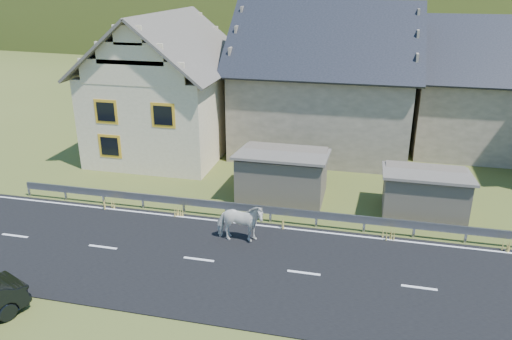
# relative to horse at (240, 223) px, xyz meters

# --- Properties ---
(ground) EXTENTS (160.00, 160.00, 0.00)m
(ground) POSITION_rel_horse_xyz_m (2.84, -1.72, -0.87)
(ground) COLOR #3B4719
(ground) RESTS_ON ground
(road) EXTENTS (60.00, 7.00, 0.04)m
(road) POSITION_rel_horse_xyz_m (2.84, -1.72, -0.85)
(road) COLOR black
(road) RESTS_ON ground
(lane_markings) EXTENTS (60.00, 6.60, 0.01)m
(lane_markings) POSITION_rel_horse_xyz_m (2.84, -1.72, -0.82)
(lane_markings) COLOR silver
(lane_markings) RESTS_ON road
(guardrail) EXTENTS (28.10, 0.09, 0.75)m
(guardrail) POSITION_rel_horse_xyz_m (2.84, 1.96, -0.30)
(guardrail) COLOR #93969B
(guardrail) RESTS_ON ground
(shed_left) EXTENTS (4.30, 3.30, 2.40)m
(shed_left) POSITION_rel_horse_xyz_m (0.84, 4.78, 0.23)
(shed_left) COLOR #62584B
(shed_left) RESTS_ON ground
(shed_right) EXTENTS (3.80, 2.90, 2.20)m
(shed_right) POSITION_rel_horse_xyz_m (7.34, 4.28, 0.13)
(shed_right) COLOR #62584B
(shed_right) RESTS_ON ground
(house_cream) EXTENTS (7.80, 9.80, 8.30)m
(house_cream) POSITION_rel_horse_xyz_m (-7.16, 10.28, 3.49)
(house_cream) COLOR beige
(house_cream) RESTS_ON ground
(house_stone_a) EXTENTS (10.80, 9.80, 8.90)m
(house_stone_a) POSITION_rel_horse_xyz_m (1.84, 13.28, 3.77)
(house_stone_a) COLOR #9F907B
(house_stone_a) RESTS_ON ground
(house_stone_b) EXTENTS (9.80, 8.80, 8.10)m
(house_stone_b) POSITION_rel_horse_xyz_m (11.84, 15.28, 3.37)
(house_stone_b) COLOR #9F907B
(house_stone_b) RESTS_ON ground
(mountain) EXTENTS (440.00, 280.00, 260.00)m
(mountain) POSITION_rel_horse_xyz_m (7.84, 178.28, -20.87)
(mountain) COLOR #2A3B16
(mountain) RESTS_ON ground
(horse) EXTENTS (1.05, 2.02, 1.65)m
(horse) POSITION_rel_horse_xyz_m (0.00, 0.00, 0.00)
(horse) COLOR silver
(horse) RESTS_ON road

